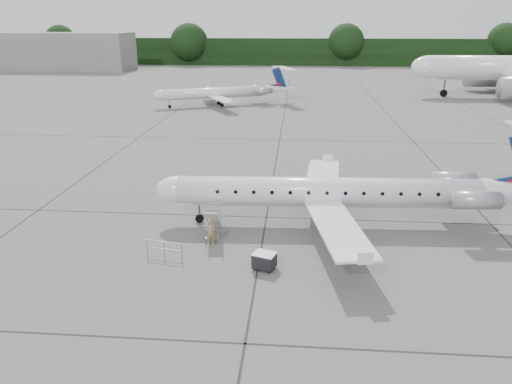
# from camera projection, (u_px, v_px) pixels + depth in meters

# --- Properties ---
(ground) EXTENTS (320.00, 320.00, 0.00)m
(ground) POSITION_uv_depth(u_px,v_px,m) (343.00, 238.00, 31.76)
(ground) COLOR slate
(ground) RESTS_ON ground
(treeline) EXTENTS (260.00, 4.00, 8.00)m
(treeline) POSITION_uv_depth(u_px,v_px,m) (309.00, 52.00, 152.96)
(treeline) COLOR black
(treeline) RESTS_ON ground
(terminal_building) EXTENTS (40.00, 14.00, 10.00)m
(terminal_building) POSITION_uv_depth(u_px,v_px,m) (59.00, 51.00, 139.29)
(terminal_building) COLOR gray
(terminal_building) RESTS_ON ground
(main_regional_jet) EXTENTS (26.45, 19.61, 6.57)m
(main_regional_jet) POSITION_uv_depth(u_px,v_px,m) (328.00, 178.00, 32.79)
(main_regional_jet) COLOR white
(main_regional_jet) RESTS_ON ground
(airstair) EXTENTS (0.96, 2.50, 2.06)m
(airstair) POSITION_uv_depth(u_px,v_px,m) (213.00, 221.00, 31.71)
(airstair) COLOR white
(airstair) RESTS_ON ground
(passenger) EXTENTS (0.71, 0.56, 1.70)m
(passenger) POSITION_uv_depth(u_px,v_px,m) (211.00, 232.00, 30.46)
(passenger) COLOR #967C52
(passenger) RESTS_ON ground
(safety_railing) EXTENTS (2.17, 0.50, 1.00)m
(safety_railing) POSITION_uv_depth(u_px,v_px,m) (164.00, 250.00, 28.91)
(safety_railing) COLOR gray
(safety_railing) RESTS_ON ground
(baggage_cart) EXTENTS (1.42, 1.28, 1.01)m
(baggage_cart) POSITION_uv_depth(u_px,v_px,m) (264.00, 261.00, 27.59)
(baggage_cart) COLOR black
(baggage_cart) RESTS_ON ground
(bg_regional_left) EXTENTS (26.64, 23.35, 5.81)m
(bg_regional_left) POSITION_uv_depth(u_px,v_px,m) (215.00, 88.00, 80.07)
(bg_regional_left) COLOR white
(bg_regional_left) RESTS_ON ground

